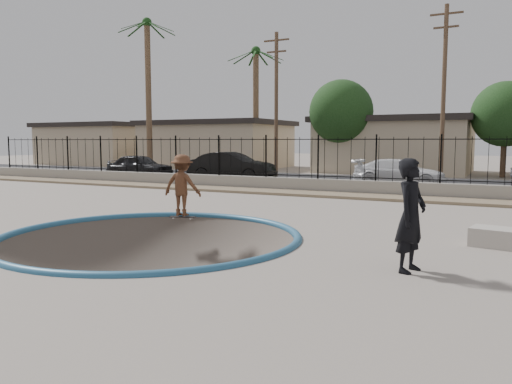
{
  "coord_description": "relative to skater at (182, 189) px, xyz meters",
  "views": [
    {
      "loc": [
        7.38,
        -10.09,
        2.24
      ],
      "look_at": [
        1.22,
        2.0,
        0.84
      ],
      "focal_mm": 35.0,
      "sensor_mm": 36.0,
      "label": 1
    }
  ],
  "objects": [
    {
      "name": "ground",
      "position": [
        0.95,
        10.4,
        -1.98
      ],
      "size": [
        120.0,
        120.0,
        2.2
      ],
      "primitive_type": "cube",
      "color": "slate",
      "rests_on": "ground"
    },
    {
      "name": "bowl_pit",
      "position": [
        0.95,
        -2.6,
        -0.88
      ],
      "size": [
        6.84,
        6.84,
        1.8
      ],
      "primitive_type": null,
      "color": "#4B4039",
      "rests_on": "ground"
    },
    {
      "name": "coping_ring",
      "position": [
        0.95,
        -2.6,
        -0.88
      ],
      "size": [
        7.04,
        7.04,
        0.2
      ],
      "primitive_type": "torus",
      "color": "#26587C",
      "rests_on": "ground"
    },
    {
      "name": "rock_strip",
      "position": [
        0.95,
        7.6,
        -0.82
      ],
      "size": [
        42.0,
        1.6,
        0.11
      ],
      "primitive_type": "cube",
      "color": "#91795F",
      "rests_on": "ground"
    },
    {
      "name": "retaining_wall",
      "position": [
        0.95,
        8.7,
        -0.58
      ],
      "size": [
        42.0,
        0.45,
        0.6
      ],
      "primitive_type": "cube",
      "color": "gray",
      "rests_on": "ground"
    },
    {
      "name": "fence",
      "position": [
        0.95,
        8.7,
        0.62
      ],
      "size": [
        40.0,
        0.04,
        1.8
      ],
      "color": "black",
      "rests_on": "retaining_wall"
    },
    {
      "name": "street",
      "position": [
        0.95,
        15.4,
        -0.86
      ],
      "size": [
        90.0,
        8.0,
        0.04
      ],
      "primitive_type": "cube",
      "color": "black",
      "rests_on": "ground"
    },
    {
      "name": "house_west_far",
      "position": [
        -27.05,
        24.9,
        1.1
      ],
      "size": [
        10.6,
        8.6,
        3.9
      ],
      "color": "tan",
      "rests_on": "ground"
    },
    {
      "name": "house_west",
      "position": [
        -14.05,
        24.9,
        1.1
      ],
      "size": [
        11.6,
        8.6,
        3.9
      ],
      "color": "tan",
      "rests_on": "ground"
    },
    {
      "name": "house_center",
      "position": [
        0.95,
        24.9,
        1.1
      ],
      "size": [
        10.6,
        8.6,
        3.9
      ],
      "color": "tan",
      "rests_on": "ground"
    },
    {
      "name": "palm_left",
      "position": [
        -16.05,
        18.4,
        7.08
      ],
      "size": [
        2.3,
        2.3,
        11.3
      ],
      "color": "brown",
      "rests_on": "ground"
    },
    {
      "name": "palm_mid",
      "position": [
        -9.05,
        22.4,
        5.81
      ],
      "size": [
        2.3,
        2.3,
        9.3
      ],
      "color": "brown",
      "rests_on": "ground"
    },
    {
      "name": "utility_pole_left",
      "position": [
        -5.05,
        17.4,
        3.82
      ],
      "size": [
        1.7,
        0.24,
        9.0
      ],
      "color": "#473323",
      "rests_on": "ground"
    },
    {
      "name": "utility_pole_mid",
      "position": [
        4.95,
        17.4,
        4.08
      ],
      "size": [
        1.7,
        0.24,
        9.5
      ],
      "color": "#473323",
      "rests_on": "ground"
    },
    {
      "name": "street_tree_left",
      "position": [
        -2.05,
        21.4,
        3.31
      ],
      "size": [
        4.32,
        4.32,
        6.36
      ],
      "color": "#473323",
      "rests_on": "ground"
    },
    {
      "name": "street_tree_mid",
      "position": [
        7.95,
        22.4,
        2.96
      ],
      "size": [
        3.96,
        3.96,
        5.83
      ],
      "color": "#473323",
      "rests_on": "ground"
    },
    {
      "name": "skater",
      "position": [
        0.0,
        0.0,
        0.0
      ],
      "size": [
        1.21,
        0.79,
        1.76
      ],
      "primitive_type": "imported",
      "rotation": [
        0.0,
        0.0,
        3.27
      ],
      "color": "brown",
      "rests_on": "ground"
    },
    {
      "name": "skateboard",
      "position": [
        0.0,
        0.0,
        -0.82
      ],
      "size": [
        0.79,
        0.39,
        0.07
      ],
      "rotation": [
        0.0,
        0.0,
        0.28
      ],
      "color": "black",
      "rests_on": "ground"
    },
    {
      "name": "videographer",
      "position": [
        6.87,
        -3.02,
        0.1
      ],
      "size": [
        0.62,
        0.8,
        1.95
      ],
      "primitive_type": "imported",
      "rotation": [
        0.0,
        0.0,
        1.34
      ],
      "color": "black",
      "rests_on": "ground"
    },
    {
      "name": "concrete_ledge",
      "position": [
        8.45,
        -0.16,
        -0.68
      ],
      "size": [
        1.7,
        0.97,
        0.4
      ],
      "primitive_type": "cube",
      "rotation": [
        0.0,
        0.0,
        -0.18
      ],
      "color": "#A79F94",
      "rests_on": "ground"
    },
    {
      "name": "car_a",
      "position": [
        -11.48,
        11.8,
        -0.14
      ],
      "size": [
        4.16,
        1.78,
        1.4
      ],
      "primitive_type": "imported",
      "rotation": [
        0.0,
        0.0,
        1.6
      ],
      "color": "black",
      "rests_on": "street"
    },
    {
      "name": "car_b",
      "position": [
        -5.26,
        12.06,
        -0.05
      ],
      "size": [
        4.9,
        2.02,
        1.58
      ],
      "primitive_type": "imported",
      "rotation": [
        0.0,
        0.0,
        1.65
      ],
      "color": "black",
      "rests_on": "street"
    },
    {
      "name": "car_c",
      "position": [
        3.49,
        13.4,
        -0.19
      ],
      "size": [
        4.52,
        1.91,
        1.3
      ],
      "primitive_type": "imported",
      "rotation": [
        0.0,
        0.0,
        1.55
      ],
      "color": "white",
      "rests_on": "street"
    }
  ]
}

